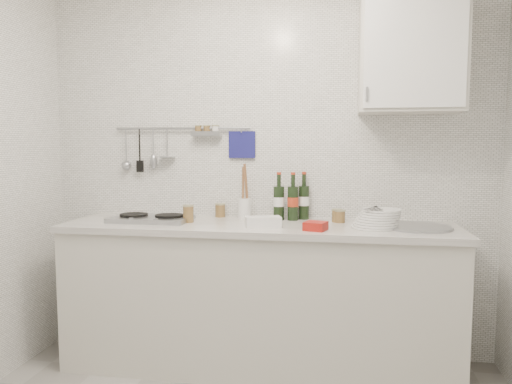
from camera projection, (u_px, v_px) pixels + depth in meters
back_wall at (266, 168)px, 3.36m from camera, size 3.00×0.02×2.50m
counter at (259, 300)px, 3.14m from camera, size 2.44×0.64×0.96m
wall_rail at (179, 142)px, 3.41m from camera, size 0.98×0.09×0.34m
wall_cabinet at (411, 54)px, 2.96m from camera, size 0.60×0.38×0.70m
plate_stack_hob at (149, 217)px, 3.29m from camera, size 0.31×0.31×0.02m
plate_stack_sink at (378, 219)px, 2.95m from camera, size 0.29×0.28×0.12m
wine_bottles at (292, 196)px, 3.25m from camera, size 0.23×0.14×0.31m
butter_dish at (263, 222)px, 2.97m from camera, size 0.23×0.16×0.06m
strawberry_punnet at (316, 226)px, 2.86m from camera, size 0.15×0.15×0.05m
utensil_crock at (244, 206)px, 3.32m from camera, size 0.09×0.09×0.37m
jar_a at (220, 210)px, 3.38m from camera, size 0.07×0.07×0.09m
jar_b at (340, 216)px, 3.14m from camera, size 0.07×0.07×0.08m
jar_c at (337, 215)px, 3.16m from camera, size 0.07×0.07×0.08m
jar_d at (188, 213)px, 3.15m from camera, size 0.07×0.07×0.11m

